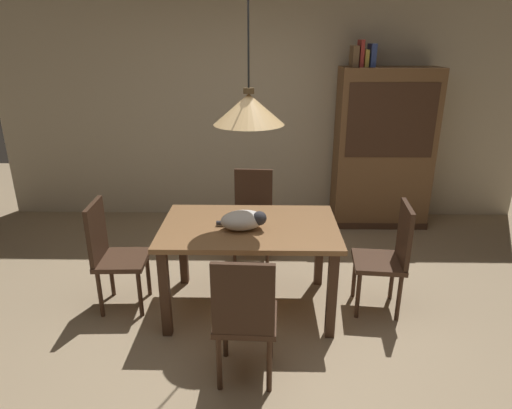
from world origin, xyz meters
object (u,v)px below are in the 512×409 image
chair_far_back (253,212)px  chair_right_side (389,254)px  cat_sleeping (244,220)px  book_yellow_short (365,58)px  dining_table (250,237)px  book_blue_wide (372,55)px  chair_near_front (245,315)px  book_red_tall (361,53)px  pendant_lamp (249,109)px  hutch_bookcase (383,152)px  book_brown_thick (354,56)px  chair_left_side (112,251)px

chair_far_back → chair_right_side: bearing=-38.2°
cat_sleeping → book_yellow_short: (1.25, 1.95, 1.11)m
dining_table → book_blue_wide: size_ratio=5.83×
dining_table → chair_far_back: bearing=89.7°
chair_near_front → book_blue_wide: size_ratio=3.88×
book_red_tall → dining_table: bearing=-121.8°
dining_table → book_red_tall: (1.16, 1.87, 1.34)m
dining_table → book_blue_wide: bearing=55.6°
pendant_lamp → book_red_tall: 2.22m
chair_far_back → book_blue_wide: book_blue_wide is taller
chair_right_side → cat_sleeping: (-1.17, -0.07, 0.32)m
dining_table → hutch_bookcase: bearing=51.1°
pendant_lamp → book_blue_wide: (1.28, 1.87, 0.31)m
dining_table → chair_near_front: (-0.00, -0.88, -0.14)m
cat_sleeping → book_brown_thick: book_brown_thick is taller
chair_right_side → book_brown_thick: bearing=91.2°
chair_far_back → chair_left_side: same height
pendant_lamp → book_yellow_short: pendant_lamp is taller
chair_far_back → hutch_bookcase: (1.50, 0.99, 0.38)m
chair_far_back → book_red_tall: book_red_tall is taller
dining_table → chair_near_front: bearing=-90.2°
chair_left_side → book_blue_wide: 3.38m
book_red_tall → book_yellow_short: book_red_tall is taller
chair_far_back → hutch_bookcase: bearing=33.3°
book_blue_wide → chair_far_back: bearing=-142.2°
hutch_bookcase → pendant_lamp: bearing=-128.9°
dining_table → chair_left_side: bearing=-179.8°
hutch_bookcase → book_brown_thick: book_brown_thick is taller
chair_left_side → cat_sleeping: 1.14m
chair_left_side → dining_table: bearing=0.2°
chair_right_side → book_red_tall: book_red_tall is taller
chair_left_side → chair_far_back: bearing=37.9°
chair_far_back → book_yellow_short: 2.12m
book_brown_thick → pendant_lamp: bearing=-120.3°
chair_right_side → book_red_tall: size_ratio=3.32×
chair_left_side → book_red_tall: 3.30m
chair_left_side → hutch_bookcase: (2.64, 1.87, 0.38)m
chair_right_side → book_yellow_short: (0.09, 1.87, 1.43)m
chair_near_front → cat_sleeping: chair_near_front is taller
chair_left_side → chair_near_front: bearing=-37.9°
pendant_lamp → book_blue_wide: size_ratio=5.42×
chair_far_back → cat_sleeping: size_ratio=2.33×
chair_near_front → book_brown_thick: bearing=68.3°
dining_table → book_yellow_short: 2.57m
chair_far_back → hutch_bookcase: hutch_bookcase is taller
chair_right_side → book_brown_thick: book_brown_thick is taller
chair_right_side → book_blue_wide: bearing=85.4°
hutch_bookcase → book_blue_wide: 1.10m
book_brown_thick → book_yellow_short: size_ratio=1.20×
book_brown_thick → chair_left_side: bearing=-139.9°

